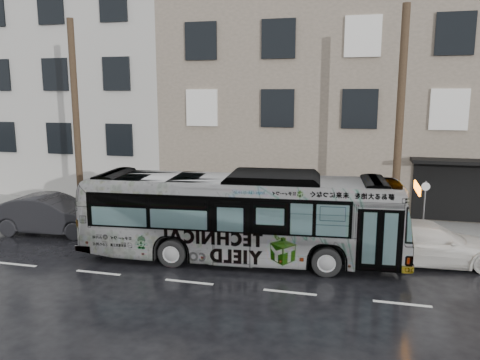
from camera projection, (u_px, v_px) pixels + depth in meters
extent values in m
plane|color=black|center=(213.00, 256.00, 17.15)|extent=(120.00, 120.00, 0.00)
cube|color=gray|center=(244.00, 220.00, 21.81)|extent=(90.00, 3.60, 0.15)
cube|color=gray|center=(360.00, 101.00, 27.08)|extent=(20.00, 12.00, 11.00)
cube|color=#AAA7A1|center=(32.00, 64.00, 33.59)|extent=(26.00, 15.00, 16.00)
cylinder|color=#413220|center=(399.00, 126.00, 17.90)|extent=(0.30, 0.30, 9.00)
cylinder|color=#413220|center=(76.00, 121.00, 21.27)|extent=(0.30, 0.30, 9.00)
cylinder|color=slate|center=(424.00, 211.00, 18.23)|extent=(0.06, 0.06, 2.40)
imported|color=#B2B2B2|center=(241.00, 216.00, 16.58)|extent=(11.58, 3.58, 3.18)
imported|color=silver|center=(427.00, 243.00, 16.33)|extent=(5.28, 2.65, 1.47)
imported|color=black|center=(51.00, 214.00, 19.85)|extent=(5.13, 2.14, 1.65)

